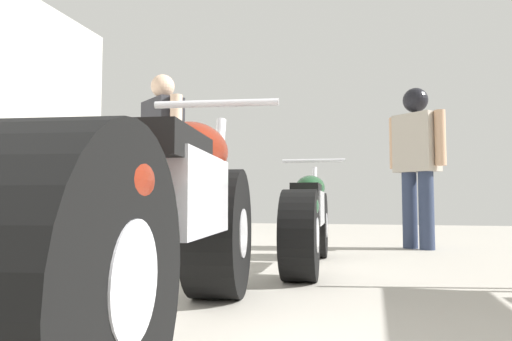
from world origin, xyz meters
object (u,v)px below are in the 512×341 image
(motorcycle_maroon_cruiser, at_px, (174,224))
(mechanic_with_helmet, at_px, (417,152))
(mechanic_in_blue, at_px, (162,151))
(motorcycle_black_naked, at_px, (308,220))

(motorcycle_maroon_cruiser, bearing_deg, mechanic_with_helmet, 73.03)
(mechanic_in_blue, relative_size, mechanic_with_helmet, 1.04)
(mechanic_in_blue, bearing_deg, mechanic_with_helmet, 19.73)
(motorcycle_maroon_cruiser, distance_m, mechanic_with_helmet, 3.79)
(motorcycle_black_naked, relative_size, mechanic_with_helmet, 1.09)
(motorcycle_maroon_cruiser, height_order, mechanic_with_helmet, mechanic_with_helmet)
(motorcycle_black_naked, xyz_separation_m, mechanic_with_helmet, (0.90, 1.66, 0.64))
(mechanic_in_blue, bearing_deg, motorcycle_maroon_cruiser, -63.84)
(mechanic_in_blue, distance_m, mechanic_with_helmet, 2.58)
(motorcycle_black_naked, height_order, mechanic_in_blue, mechanic_in_blue)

